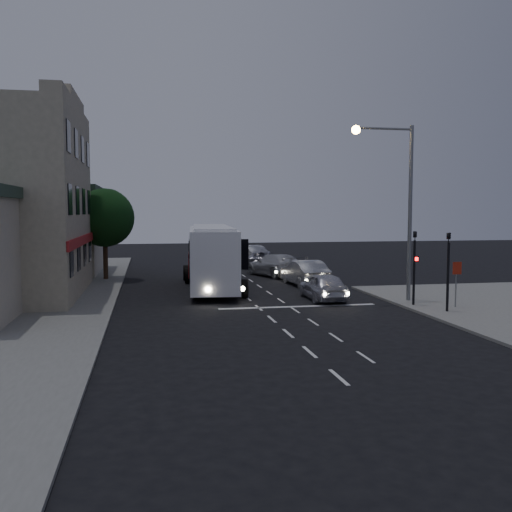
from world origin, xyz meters
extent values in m
plane|color=black|center=(0.00, 0.00, 0.00)|extent=(120.00, 120.00, 0.00)
cube|color=slate|center=(-13.00, 8.00, 0.06)|extent=(12.00, 50.00, 0.12)
cube|color=silver|center=(0.00, -10.00, 0.01)|extent=(0.12, 1.60, 0.01)
cube|color=silver|center=(0.00, -7.00, 0.01)|extent=(0.12, 1.60, 0.01)
cube|color=silver|center=(0.00, -4.00, 0.01)|extent=(0.12, 1.60, 0.01)
cube|color=silver|center=(0.00, -1.00, 0.01)|extent=(0.12, 1.60, 0.01)
cube|color=silver|center=(0.00, 2.00, 0.01)|extent=(0.12, 1.60, 0.01)
cube|color=silver|center=(0.00, 5.00, 0.01)|extent=(0.12, 1.60, 0.01)
cube|color=silver|center=(0.00, 8.00, 0.01)|extent=(0.12, 1.60, 0.01)
cube|color=silver|center=(0.00, 11.00, 0.01)|extent=(0.12, 1.60, 0.01)
cube|color=silver|center=(0.00, 14.00, 0.01)|extent=(0.12, 1.60, 0.01)
cube|color=silver|center=(0.00, 17.00, 0.01)|extent=(0.12, 1.60, 0.01)
cube|color=silver|center=(1.60, -8.00, 0.01)|extent=(0.10, 1.50, 0.01)
cube|color=silver|center=(1.60, -5.00, 0.01)|extent=(0.10, 1.50, 0.01)
cube|color=silver|center=(1.60, -2.00, 0.01)|extent=(0.10, 1.50, 0.01)
cube|color=silver|center=(1.60, 1.00, 0.01)|extent=(0.10, 1.50, 0.01)
cube|color=silver|center=(1.60, 4.00, 0.01)|extent=(0.10, 1.50, 0.01)
cube|color=silver|center=(1.60, 7.00, 0.01)|extent=(0.10, 1.50, 0.01)
cube|color=silver|center=(1.60, 10.00, 0.01)|extent=(0.10, 1.50, 0.01)
cube|color=silver|center=(1.60, 13.00, 0.01)|extent=(0.10, 1.50, 0.01)
cube|color=silver|center=(1.60, 16.00, 0.01)|extent=(0.10, 1.50, 0.01)
cube|color=silver|center=(1.60, 19.00, 0.01)|extent=(0.10, 1.50, 0.01)
cube|color=silver|center=(2.00, 2.00, 0.01)|extent=(8.00, 0.35, 0.01)
cube|color=white|center=(-1.46, 9.68, 2.03)|extent=(3.57, 12.67, 3.33)
cube|color=white|center=(-1.46, 9.68, 3.75)|extent=(3.12, 12.22, 0.19)
cube|color=black|center=(-1.46, 3.48, 2.55)|extent=(2.40, 0.31, 1.56)
cube|color=black|center=(-0.15, 10.20, 2.71)|extent=(0.85, 10.39, 0.94)
cube|color=black|center=(-2.78, 10.20, 2.71)|extent=(0.85, 10.39, 0.94)
cube|color=maroon|center=(-0.14, 10.72, 1.56)|extent=(0.48, 5.72, 1.46)
cube|color=maroon|center=(-2.79, 10.72, 1.56)|extent=(0.48, 5.72, 1.46)
cylinder|color=black|center=(-2.77, 5.30, 0.52)|extent=(0.44, 1.07, 1.04)
cylinder|color=black|center=(-0.16, 5.30, 0.52)|extent=(0.44, 1.07, 1.04)
cylinder|color=black|center=(-2.77, 12.29, 0.52)|extent=(0.44, 1.07, 1.04)
cylinder|color=black|center=(-0.16, 12.29, 0.52)|extent=(0.44, 1.07, 1.04)
cylinder|color=black|center=(-2.77, 14.06, 0.52)|extent=(0.44, 1.07, 1.04)
cylinder|color=black|center=(-0.16, 14.06, 0.52)|extent=(0.44, 1.07, 1.04)
cylinder|color=#FFF2CC|center=(-2.35, 3.41, 0.78)|extent=(0.27, 0.07, 0.27)
cylinder|color=#FFF2CC|center=(-0.58, 3.41, 0.78)|extent=(0.27, 0.07, 0.27)
imported|color=#B3B3BE|center=(3.87, 3.80, 0.74)|extent=(1.76, 4.36, 1.49)
imported|color=silver|center=(4.49, 9.71, 0.83)|extent=(2.08, 5.12, 1.65)
imported|color=#BBBBBB|center=(3.79, 15.22, 0.83)|extent=(4.05, 6.15, 1.65)
imported|color=gray|center=(4.11, 21.47, 0.74)|extent=(3.91, 5.83, 1.49)
imported|color=silver|center=(3.86, 26.42, 0.82)|extent=(3.14, 5.26, 1.64)
cylinder|color=black|center=(7.60, 0.80, 1.72)|extent=(0.12, 0.12, 3.20)
imported|color=black|center=(7.60, 0.80, 3.77)|extent=(0.15, 0.18, 0.90)
cube|color=black|center=(7.60, 0.62, 2.42)|extent=(0.25, 0.12, 0.30)
cube|color=#FF0C0C|center=(7.60, 0.55, 2.42)|extent=(0.16, 0.02, 0.18)
cylinder|color=black|center=(8.30, -1.20, 1.72)|extent=(0.12, 0.12, 3.20)
imported|color=black|center=(8.30, -1.20, 3.77)|extent=(0.18, 0.15, 0.90)
cylinder|color=slate|center=(9.30, -0.20, 1.12)|extent=(0.06, 0.06, 2.00)
cube|color=#9C200E|center=(9.30, -0.27, 2.02)|extent=(0.45, 0.03, 0.60)
cylinder|color=slate|center=(8.00, 2.20, 4.62)|extent=(0.20, 0.20, 9.00)
cylinder|color=slate|center=(6.50, 2.20, 8.92)|extent=(3.00, 0.12, 0.12)
sphere|color=#FFBF59|center=(5.00, 2.20, 8.82)|extent=(0.44, 0.44, 0.44)
cube|color=gray|center=(-9.50, 8.00, 10.37)|extent=(1.00, 12.00, 0.50)
cube|color=gray|center=(-9.50, 8.00, 10.87)|extent=(1.00, 6.00, 0.50)
cube|color=#A41B1E|center=(-8.95, 8.00, 3.12)|extent=(0.15, 12.00, 0.50)
cube|color=black|center=(-8.98, 3.50, 2.32)|extent=(0.06, 1.30, 1.50)
cube|color=black|center=(-8.98, 6.50, 2.32)|extent=(0.06, 1.30, 1.50)
cube|color=black|center=(-8.98, 9.50, 2.32)|extent=(0.06, 1.30, 1.50)
cube|color=black|center=(-8.98, 12.50, 2.32)|extent=(0.06, 1.30, 1.50)
cube|color=black|center=(-8.98, 3.50, 5.32)|extent=(0.06, 1.30, 1.50)
cube|color=black|center=(-8.98, 6.50, 5.32)|extent=(0.06, 1.30, 1.50)
cube|color=black|center=(-8.98, 9.50, 5.32)|extent=(0.06, 1.30, 1.50)
cube|color=black|center=(-8.98, 12.50, 5.32)|extent=(0.06, 1.30, 1.50)
cube|color=black|center=(-8.98, 3.50, 8.32)|extent=(0.06, 1.30, 1.50)
cube|color=black|center=(-8.98, 6.50, 8.32)|extent=(0.06, 1.30, 1.50)
cube|color=black|center=(-8.98, 9.50, 8.32)|extent=(0.06, 1.30, 1.50)
cube|color=black|center=(-8.98, 12.50, 8.32)|extent=(0.06, 1.30, 1.50)
cube|color=#A19E90|center=(-13.50, 20.00, 3.12)|extent=(9.00, 9.00, 6.00)
cube|color=#2F4134|center=(-13.50, 20.00, 6.37)|extent=(9.40, 9.40, 0.50)
cylinder|color=black|center=(-8.20, 15.00, 1.52)|extent=(0.32, 0.32, 2.80)
sphere|color=#0D3713|center=(-8.20, 15.00, 4.32)|extent=(4.00, 4.00, 4.00)
sphere|color=black|center=(-8.00, 15.60, 5.02)|extent=(2.60, 2.60, 2.60)
sphere|color=#0D3713|center=(-8.50, 14.40, 4.72)|extent=(2.40, 2.40, 2.40)
camera|label=1|loc=(-5.32, -25.26, 4.74)|focal=40.00mm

